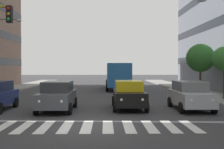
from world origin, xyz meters
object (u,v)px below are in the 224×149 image
at_px(bus_behind_traffic, 118,73).
at_px(car_1, 129,94).
at_px(car_2, 57,96).
at_px(street_tree_2, 200,58).
at_px(street_tree_1, 224,59).
at_px(car_0, 190,95).

bearing_deg(bus_behind_traffic, car_1, 90.00).
bearing_deg(car_1, car_2, 9.98).
xyz_separation_m(bus_behind_traffic, street_tree_2, (-7.87, 6.04, 1.62)).
relative_size(street_tree_1, street_tree_2, 0.85).
distance_m(car_2, street_tree_1, 13.16).
distance_m(car_0, car_1, 3.69).
xyz_separation_m(car_0, car_1, (3.65, -0.54, 0.00)).
distance_m(car_1, bus_behind_traffic, 16.73).
xyz_separation_m(car_2, street_tree_2, (-12.13, -11.42, 2.59)).
bearing_deg(car_0, car_2, 1.51).
relative_size(car_1, street_tree_2, 0.94).
bearing_deg(street_tree_1, street_tree_2, -91.84).
xyz_separation_m(car_0, bus_behind_traffic, (3.65, -17.25, 0.97)).
bearing_deg(car_0, street_tree_1, -129.70).
bearing_deg(bus_behind_traffic, car_2, 76.26).
relative_size(car_1, bus_behind_traffic, 0.42).
relative_size(bus_behind_traffic, street_tree_2, 2.22).
relative_size(car_1, street_tree_1, 1.11).
height_order(car_1, street_tree_2, street_tree_2).
distance_m(car_0, bus_behind_traffic, 17.66).
height_order(car_0, car_1, same).
bearing_deg(car_2, street_tree_2, -136.74).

